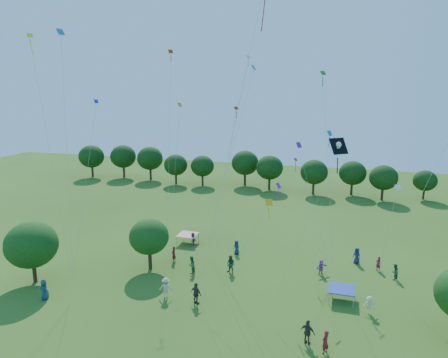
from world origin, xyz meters
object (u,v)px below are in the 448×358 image
at_px(near_tree_north, 149,237).
at_px(tent_red_stripe, 188,235).
at_px(tent_blue, 342,289).
at_px(pirate_kite, 337,149).
at_px(near_tree_west, 31,245).
at_px(red_high_kite, 251,48).

distance_m(near_tree_north, tent_red_stripe, 8.05).
height_order(tent_blue, pirate_kite, pirate_kite).
height_order(near_tree_west, tent_blue, near_tree_west).
height_order(near_tree_north, tent_blue, near_tree_north).
bearing_deg(tent_red_stripe, pirate_kite, -38.25).
distance_m(near_tree_north, pirate_kite, 21.18).
height_order(near_tree_west, red_high_kite, red_high_kite).
height_order(tent_red_stripe, tent_blue, same).
height_order(near_tree_north, pirate_kite, pirate_kite).
distance_m(tent_blue, red_high_kite, 21.45).
bearing_deg(near_tree_north, pirate_kite, -17.26).
relative_size(near_tree_west, tent_blue, 2.69).
xyz_separation_m(near_tree_west, red_high_kite, (20.06, 2.44, 17.13)).
bearing_deg(pirate_kite, tent_blue, 77.57).
height_order(near_tree_west, pirate_kite, pirate_kite).
xyz_separation_m(near_tree_west, tent_blue, (27.78, 4.91, -2.73)).
bearing_deg(near_tree_north, tent_red_stripe, 82.18).
distance_m(near_tree_west, red_high_kite, 26.49).
bearing_deg(near_tree_west, tent_red_stripe, 52.80).
distance_m(tent_blue, pirate_kite, 13.62).
relative_size(near_tree_west, tent_red_stripe, 2.69).
xyz_separation_m(near_tree_west, pirate_kite, (26.76, 0.27, 10.03)).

